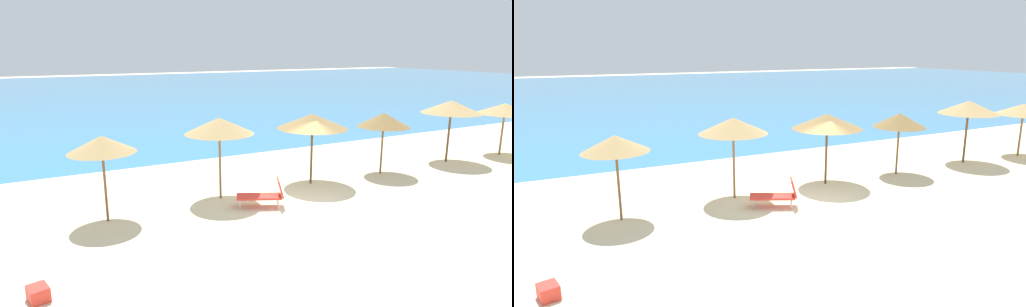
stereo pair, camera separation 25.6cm
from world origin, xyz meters
The scene contains 10 objects.
ground_plane centered at (0.00, 0.00, 0.00)m, with size 160.00×160.00×0.00m, color beige.
sea_water centered at (0.00, 41.28, 0.00)m, with size 160.00×68.37×0.01m, color teal.
beach_umbrella_3 centered at (-6.15, 1.42, 2.35)m, with size 1.96×1.96×2.61m.
beach_umbrella_4 centered at (-2.35, 1.73, 2.53)m, with size 2.33×2.33×2.81m.
beach_umbrella_5 centered at (1.38, 1.69, 2.41)m, with size 2.62×2.62×2.69m.
beach_umbrella_6 centered at (4.72, 1.50, 2.24)m, with size 2.10×2.10×2.52m.
beach_umbrella_7 centered at (8.75, 1.56, 2.51)m, with size 2.57×2.57×2.80m.
beach_umbrella_8 centered at (12.16, 1.27, 2.25)m, with size 2.51×2.51×2.51m.
lounge_chair_0 centered at (-1.41, 0.29, 0.43)m, with size 1.63×1.19×0.95m.
cooler_box centered at (-8.15, -2.36, 0.16)m, with size 0.45×0.38×0.31m, color red.
Camera 1 is at (-7.93, -11.55, 5.05)m, focal length 30.73 mm.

